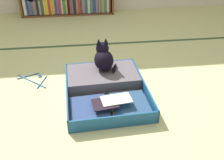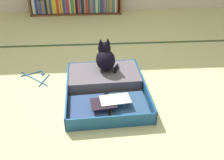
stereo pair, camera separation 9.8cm
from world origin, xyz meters
TOP-DOWN VIEW (x-y plane):
  - ground_plane at (0.00, 0.00)m, footprint 10.00×10.00m
  - tatami_border at (0.00, 1.03)m, footprint 4.80×0.05m
  - open_suitcase at (0.03, 0.05)m, footprint 0.71×0.88m
  - black_cat at (0.05, 0.24)m, footprint 0.24×0.25m
  - clothes_hanger at (-0.62, 0.30)m, footprint 0.30×0.28m

SIDE VIEW (x-z plane):
  - ground_plane at x=0.00m, z-range 0.00..0.00m
  - tatami_border at x=0.00m, z-range 0.00..0.00m
  - clothes_hanger at x=-0.62m, z-range 0.00..0.01m
  - open_suitcase at x=0.03m, z-range -0.01..0.10m
  - black_cat at x=0.05m, z-range 0.08..0.37m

